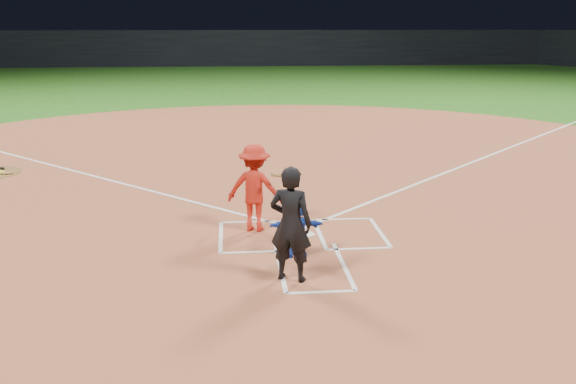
{
  "coord_description": "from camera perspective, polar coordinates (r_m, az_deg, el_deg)",
  "views": [
    {
      "loc": [
        -1.37,
        -11.98,
        4.14
      ],
      "look_at": [
        -0.3,
        -0.4,
        1.0
      ],
      "focal_mm": 40.0,
      "sensor_mm": 36.0,
      "label": 1
    }
  ],
  "objects": [
    {
      "name": "umpire",
      "position": [
        10.29,
        0.25,
        -2.86
      ],
      "size": [
        0.82,
        0.69,
        1.91
      ],
      "primitive_type": "imported",
      "rotation": [
        0.0,
        0.0,
        2.75
      ],
      "color": "black",
      "rests_on": "home_plate_dirt"
    },
    {
      "name": "bat_weight_donut",
      "position": [
        19.93,
        -24.13,
        1.92
      ],
      "size": [
        0.19,
        0.19,
        0.05
      ],
      "primitive_type": "torus",
      "color": "black",
      "rests_on": "on_deck_circle"
    },
    {
      "name": "batter_at_plate",
      "position": [
        12.79,
        -2.97,
        0.37
      ],
      "size": [
        1.55,
        0.95,
        1.75
      ],
      "color": "red",
      "rests_on": "home_plate_dirt"
    },
    {
      "name": "home_plate_dirt",
      "position": [
        18.5,
        -0.89,
        2.2
      ],
      "size": [
        28.0,
        28.0,
        0.01
      ],
      "primitive_type": "cylinder",
      "color": "#984E32",
      "rests_on": "ground"
    },
    {
      "name": "stadium_wall_far",
      "position": [
        60.05,
        -4.05,
        12.65
      ],
      "size": [
        80.0,
        1.2,
        3.2
      ],
      "primitive_type": "cube",
      "color": "black",
      "rests_on": "ground"
    },
    {
      "name": "catcher",
      "position": [
        11.43,
        0.83,
        -3.27
      ],
      "size": [
        0.98,
        0.34,
        1.05
      ],
      "primitive_type": "imported",
      "rotation": [
        0.0,
        0.0,
        3.18
      ],
      "color": "#1538AE",
      "rests_on": "home_plate_dirt"
    },
    {
      "name": "chalk_markings",
      "position": [
        17.81,
        -0.72,
        1.71
      ],
      "size": [
        28.35,
        17.32,
        0.01
      ],
      "color": "white",
      "rests_on": "home_plate_dirt"
    },
    {
      "name": "ground",
      "position": [
        12.75,
        1.18,
        -3.84
      ],
      "size": [
        120.0,
        120.0,
        0.0
      ],
      "primitive_type": "plane",
      "color": "#215916",
      "rests_on": "ground"
    },
    {
      "name": "home_plate",
      "position": [
        12.74,
        1.18,
        -3.76
      ],
      "size": [
        0.6,
        0.6,
        0.02
      ],
      "primitive_type": "cylinder",
      "rotation": [
        0.0,
        0.0,
        3.14
      ],
      "color": "white",
      "rests_on": "home_plate_dirt"
    }
  ]
}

